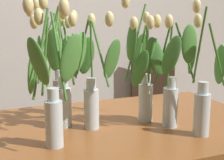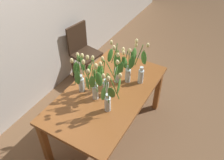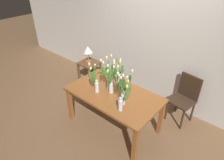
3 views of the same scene
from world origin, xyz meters
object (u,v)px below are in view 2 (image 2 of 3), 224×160
at_px(dining_chair, 82,49).
at_px(tulip_vase_3, 95,84).
at_px(dining_table, 107,97).
at_px(tulip_vase_0, 109,97).
at_px(tulip_vase_5, 105,81).
at_px(tulip_vase_1, 128,68).
at_px(tulip_vase_6, 141,69).
at_px(tulip_vase_4, 81,76).
at_px(tulip_vase_2, 117,67).

bearing_deg(dining_chair, tulip_vase_3, -137.65).
bearing_deg(dining_table, tulip_vase_0, -145.26).
bearing_deg(tulip_vase_5, dining_chair, 47.51).
height_order(tulip_vase_1, tulip_vase_6, tulip_vase_6).
relative_size(tulip_vase_0, tulip_vase_6, 0.98).
relative_size(tulip_vase_3, tulip_vase_5, 1.10).
xyz_separation_m(dining_table, tulip_vase_6, (0.37, -0.24, 0.28)).
relative_size(tulip_vase_1, tulip_vase_3, 0.88).
bearing_deg(dining_table, tulip_vase_3, 167.54).
xyz_separation_m(tulip_vase_0, tulip_vase_4, (0.13, 0.44, 0.01)).
bearing_deg(dining_chair, dining_table, -131.00).
height_order(tulip_vase_3, tulip_vase_4, tulip_vase_3).
relative_size(dining_table, tulip_vase_1, 3.16).
bearing_deg(tulip_vase_6, tulip_vase_4, 135.02).
bearing_deg(tulip_vase_1, tulip_vase_3, 160.99).
distance_m(tulip_vase_2, tulip_vase_4, 0.43).
xyz_separation_m(tulip_vase_2, tulip_vase_4, (-0.33, 0.28, -0.01)).
xyz_separation_m(tulip_vase_1, tulip_vase_4, (-0.42, 0.38, 0.02)).
relative_size(dining_table, tulip_vase_0, 2.88).
xyz_separation_m(tulip_vase_0, tulip_vase_3, (0.07, 0.22, 0.02)).
bearing_deg(tulip_vase_6, tulip_vase_5, 150.02).
relative_size(tulip_vase_0, tulip_vase_4, 1.00).
xyz_separation_m(dining_table, tulip_vase_3, (-0.18, 0.04, 0.33)).
height_order(dining_table, tulip_vase_1, tulip_vase_1).
bearing_deg(tulip_vase_4, tulip_vase_5, -72.29).
distance_m(tulip_vase_1, tulip_vase_2, 0.14).
xyz_separation_m(tulip_vase_2, tulip_vase_5, (-0.25, 0.02, -0.03)).
distance_m(tulip_vase_4, dining_chair, 1.32).
relative_size(tulip_vase_1, tulip_vase_5, 0.96).
bearing_deg(dining_chair, tulip_vase_4, -143.41).
height_order(tulip_vase_5, dining_chair, tulip_vase_5).
relative_size(tulip_vase_4, tulip_vase_5, 1.06).
height_order(tulip_vase_0, tulip_vase_2, tulip_vase_2).
xyz_separation_m(tulip_vase_1, dining_chair, (0.58, 1.12, -0.42)).
bearing_deg(dining_table, tulip_vase_1, -22.92).
xyz_separation_m(dining_table, tulip_vase_0, (-0.26, -0.18, 0.30)).
bearing_deg(tulip_vase_1, tulip_vase_5, 160.47).
xyz_separation_m(tulip_vase_1, tulip_vase_3, (-0.47, 0.16, 0.03)).
relative_size(tulip_vase_2, dining_chair, 0.63).
relative_size(tulip_vase_3, dining_chair, 0.62).
distance_m(tulip_vase_4, tulip_vase_5, 0.27).
relative_size(tulip_vase_2, tulip_vase_5, 1.12).
relative_size(tulip_vase_0, tulip_vase_2, 0.94).
xyz_separation_m(tulip_vase_1, tulip_vase_2, (-0.09, 0.10, 0.02)).
xyz_separation_m(tulip_vase_6, dining_chair, (0.50, 1.25, -0.40)).
distance_m(tulip_vase_1, tulip_vase_4, 0.57).
bearing_deg(tulip_vase_6, dining_chair, 68.09).
bearing_deg(tulip_vase_5, tulip_vase_3, 162.32).
relative_size(tulip_vase_0, tulip_vase_5, 1.06).
height_order(tulip_vase_2, tulip_vase_6, tulip_vase_2).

